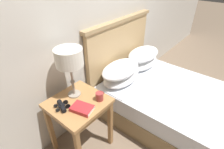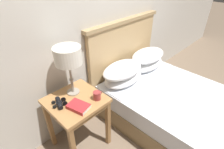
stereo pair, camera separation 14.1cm
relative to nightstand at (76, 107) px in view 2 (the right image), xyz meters
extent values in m
plane|color=#7A6651|center=(0.65, -0.65, -0.58)|extent=(20.00, 20.00, 0.00)
cube|color=beige|center=(0.65, 0.35, 0.72)|extent=(8.00, 0.06, 2.60)
cube|color=#AD7A47|center=(0.00, 0.00, 0.08)|extent=(0.53, 0.52, 0.04)
cube|color=brown|center=(0.00, 0.00, 0.04)|extent=(0.50, 0.49, 0.05)
cube|color=olive|center=(0.23, -0.22, -0.26)|extent=(0.04, 0.04, 0.64)
cube|color=olive|center=(-0.23, 0.22, -0.26)|extent=(0.04, 0.04, 0.64)
cube|color=olive|center=(0.23, 0.22, -0.26)|extent=(0.04, 0.04, 0.64)
cube|color=olive|center=(1.05, -0.70, -0.45)|extent=(1.21, 1.90, 0.26)
cube|color=silver|center=(1.05, -0.70, -0.21)|extent=(1.19, 1.86, 0.22)
cube|color=white|center=(1.05, -0.07, -0.09)|extent=(1.17, 0.28, 0.01)
cube|color=tan|center=(1.05, 0.28, 0.01)|extent=(1.28, 0.06, 1.17)
cube|color=#A4865B|center=(1.05, 0.28, 0.61)|extent=(1.34, 0.10, 0.04)
ellipsoid|color=white|center=(0.78, 0.04, -0.02)|extent=(0.60, 0.36, 0.15)
ellipsoid|color=white|center=(1.31, 0.04, -0.02)|extent=(0.60, 0.36, 0.15)
ellipsoid|color=white|center=(0.76, 0.04, 0.10)|extent=(0.60, 0.36, 0.15)
ellipsoid|color=white|center=(1.32, 0.04, 0.10)|extent=(0.60, 0.36, 0.15)
cylinder|color=gray|center=(0.05, 0.11, 0.11)|extent=(0.13, 0.13, 0.01)
cylinder|color=gray|center=(0.05, 0.11, 0.28)|extent=(0.02, 0.02, 0.33)
sphere|color=gray|center=(0.05, 0.11, 0.26)|extent=(0.04, 0.04, 0.04)
cylinder|color=silver|center=(0.05, 0.11, 0.53)|extent=(0.26, 0.26, 0.16)
cube|color=silver|center=(-0.05, -0.12, 0.12)|extent=(0.18, 0.22, 0.04)
cube|color=#B2282D|center=(-0.05, -0.12, 0.14)|extent=(0.18, 0.22, 0.00)
cube|color=#B2282D|center=(-0.11, -0.14, 0.12)|extent=(0.06, 0.19, 0.04)
cylinder|color=black|center=(-0.16, 0.02, 0.12)|extent=(0.07, 0.10, 0.04)
cylinder|color=black|center=(-0.12, 0.00, 0.12)|extent=(0.05, 0.03, 0.05)
cylinder|color=black|center=(-0.21, 0.03, 0.12)|extent=(0.04, 0.02, 0.04)
cylinder|color=black|center=(-0.14, 0.08, 0.12)|extent=(0.07, 0.10, 0.04)
cylinder|color=black|center=(-0.09, 0.06, 0.12)|extent=(0.05, 0.03, 0.05)
cylinder|color=black|center=(-0.18, 0.09, 0.12)|extent=(0.04, 0.02, 0.04)
cube|color=black|center=(-0.15, 0.05, 0.13)|extent=(0.07, 0.05, 0.01)
cylinder|color=black|center=(-0.15, 0.05, 0.13)|extent=(0.02, 0.02, 0.02)
cylinder|color=#993333|center=(0.16, -0.15, 0.14)|extent=(0.08, 0.08, 0.08)
torus|color=#993333|center=(0.20, -0.15, 0.15)|extent=(0.05, 0.01, 0.05)
camera|label=1|loc=(-0.79, -1.07, 1.24)|focal=28.00mm
camera|label=2|loc=(-0.69, -1.18, 1.24)|focal=28.00mm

